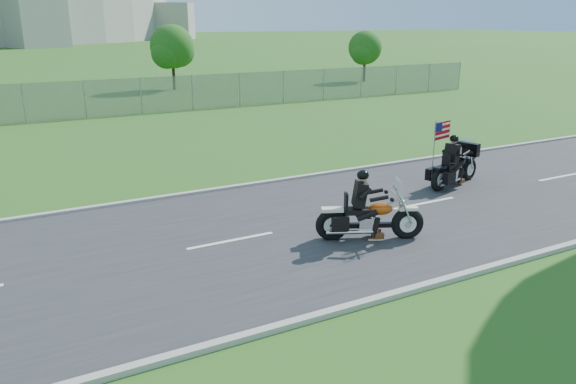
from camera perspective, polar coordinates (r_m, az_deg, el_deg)
ground at (r=14.35m, az=1.58°, el=-3.69°), size 420.00×420.00×0.00m
road at (r=14.34m, az=1.58°, el=-3.62°), size 120.00×8.00×0.04m
curb_north at (r=17.77m, az=-4.93°, el=0.58°), size 120.00×0.18×0.12m
curb_south at (r=11.30m, az=12.01°, el=-9.83°), size 120.00×0.18×0.12m
fence at (r=31.92m, az=-25.29°, el=8.17°), size 60.00×0.03×2.00m
tree_fence_near at (r=43.61m, az=-11.65°, el=14.04°), size 3.52×3.28×4.75m
tree_fence_far at (r=49.03m, az=7.85°, el=14.15°), size 3.08×2.87×4.20m
motorcycle_lead at (r=13.54m, az=8.16°, el=-2.66°), size 2.46×1.36×1.77m
motorcycle_follow at (r=18.53m, az=16.58°, el=2.30°), size 2.48×1.12×2.11m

